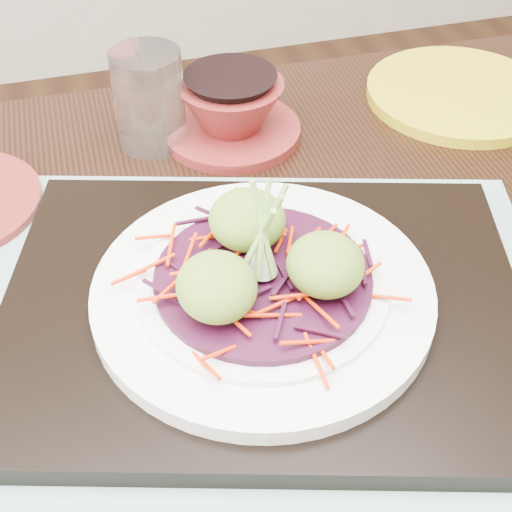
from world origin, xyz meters
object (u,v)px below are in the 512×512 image
object	(u,v)px
water_glass	(149,99)
yellow_plate	(459,93)
white_plate	(263,290)
terracotta_bowl_set	(231,113)
dining_table	(234,376)
serving_tray	(263,306)

from	to	relation	value
water_glass	yellow_plate	distance (m)	0.38
white_plate	terracotta_bowl_set	xyz separation A→B (m)	(0.05, 0.28, -0.00)
terracotta_bowl_set	dining_table	bearing A→B (deg)	-104.78
yellow_plate	serving_tray	bearing A→B (deg)	-139.91
white_plate	dining_table	bearing A→B (deg)	133.56
white_plate	yellow_plate	world-z (taller)	white_plate
terracotta_bowl_set	yellow_plate	world-z (taller)	terracotta_bowl_set
white_plate	yellow_plate	distance (m)	0.44
water_glass	serving_tray	bearing A→B (deg)	-82.03
serving_tray	water_glass	bearing A→B (deg)	115.06
dining_table	water_glass	size ratio (longest dim) A/B	11.34
dining_table	serving_tray	bearing A→B (deg)	-45.49
serving_tray	terracotta_bowl_set	distance (m)	0.29
dining_table	serving_tray	distance (m)	0.12
serving_tray	white_plate	bearing A→B (deg)	-72.90
yellow_plate	white_plate	bearing A→B (deg)	-139.91
dining_table	white_plate	xyz separation A→B (m)	(0.02, -0.02, 0.13)
water_glass	yellow_plate	world-z (taller)	water_glass
dining_table	white_plate	world-z (taller)	white_plate
terracotta_bowl_set	yellow_plate	xyz separation A→B (m)	(0.29, 0.00, -0.02)
serving_tray	water_glass	distance (m)	0.30
white_plate	water_glass	distance (m)	0.30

